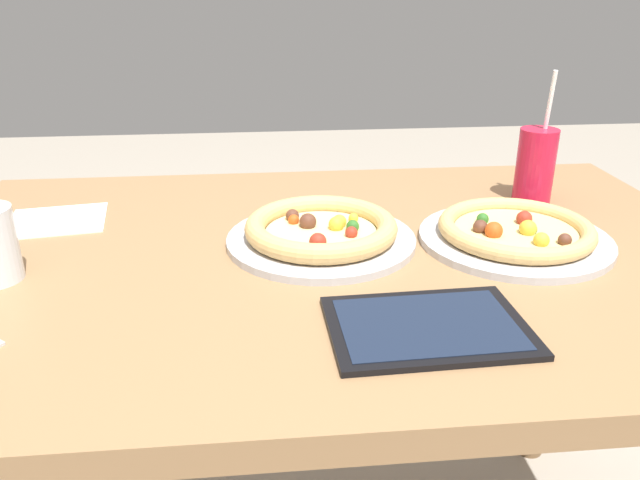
% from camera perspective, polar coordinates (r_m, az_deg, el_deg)
% --- Properties ---
extents(dining_table, '(1.29, 0.85, 0.75)m').
position_cam_1_polar(dining_table, '(1.03, 0.92, -6.55)').
color(dining_table, '#936D47').
rests_on(dining_table, ground).
extents(pizza_near, '(0.30, 0.30, 0.04)m').
position_cam_1_polar(pizza_near, '(1.04, 17.46, 0.59)').
color(pizza_near, '#B7B7BC').
rests_on(pizza_near, dining_table).
extents(pizza_far, '(0.30, 0.30, 0.04)m').
position_cam_1_polar(pizza_far, '(0.99, 0.11, 0.76)').
color(pizza_far, '#B7B7BC').
rests_on(pizza_far, dining_table).
extents(drink_cup_colored, '(0.07, 0.07, 0.24)m').
position_cam_1_polar(drink_cup_colored, '(1.24, 19.07, 6.50)').
color(drink_cup_colored, red).
rests_on(drink_cup_colored, dining_table).
extents(paper_napkin, '(0.18, 0.17, 0.00)m').
position_cam_1_polar(paper_napkin, '(1.18, -22.84, 1.65)').
color(paper_napkin, white).
rests_on(paper_napkin, dining_table).
extents(tablet, '(0.25, 0.18, 0.01)m').
position_cam_1_polar(tablet, '(0.77, 9.79, -7.79)').
color(tablet, black).
rests_on(tablet, dining_table).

